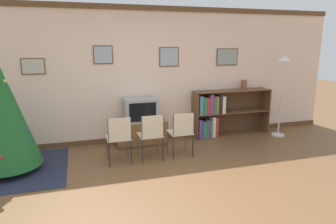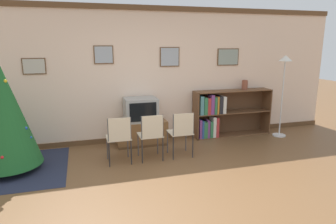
{
  "view_description": "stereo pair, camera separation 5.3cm",
  "coord_description": "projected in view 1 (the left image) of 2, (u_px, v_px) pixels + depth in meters",
  "views": [
    {
      "loc": [
        -1.16,
        -3.43,
        1.98
      ],
      "look_at": [
        0.3,
        1.36,
        0.83
      ],
      "focal_mm": 32.0,
      "sensor_mm": 36.0,
      "label": 1
    },
    {
      "loc": [
        -1.11,
        -3.44,
        1.98
      ],
      "look_at": [
        0.3,
        1.36,
        0.83
      ],
      "focal_mm": 32.0,
      "sensor_mm": 36.0,
      "label": 2
    }
  ],
  "objects": [
    {
      "name": "standing_lamp",
      "position": [
        283.0,
        75.0,
        6.3
      ],
      "size": [
        0.28,
        0.28,
        1.74
      ],
      "color": "silver",
      "rests_on": "ground_plane"
    },
    {
      "name": "folding_chair_center",
      "position": [
        151.0,
        134.0,
        5.09
      ],
      "size": [
        0.4,
        0.4,
        0.82
      ],
      "color": "beige",
      "rests_on": "ground_plane"
    },
    {
      "name": "television",
      "position": [
        140.0,
        110.0,
        5.87
      ],
      "size": [
        0.63,
        0.47,
        0.46
      ],
      "color": "#9E9E99",
      "rests_on": "tv_console"
    },
    {
      "name": "bookshelf",
      "position": [
        218.0,
        114.0,
        6.47
      ],
      "size": [
        1.73,
        0.36,
        1.0
      ],
      "color": "brown",
      "rests_on": "ground_plane"
    },
    {
      "name": "christmas_tree",
      "position": [
        3.0,
        114.0,
        4.55
      ],
      "size": [
        1.02,
        1.02,
        1.87
      ],
      "color": "maroon",
      "rests_on": "area_rug"
    },
    {
      "name": "folding_chair_right",
      "position": [
        182.0,
        131.0,
        5.25
      ],
      "size": [
        0.4,
        0.4,
        0.82
      ],
      "color": "beige",
      "rests_on": "ground_plane"
    },
    {
      "name": "vase",
      "position": [
        244.0,
        84.0,
        6.55
      ],
      "size": [
        0.13,
        0.13,
        0.21
      ],
      "color": "brown",
      "rests_on": "bookshelf"
    },
    {
      "name": "ground_plane",
      "position": [
        176.0,
        196.0,
        3.97
      ],
      "size": [
        24.0,
        24.0,
        0.0
      ],
      "primitive_type": "plane",
      "color": "brown"
    },
    {
      "name": "tv_console",
      "position": [
        141.0,
        133.0,
        5.97
      ],
      "size": [
        1.0,
        0.48,
        0.48
      ],
      "color": "brown",
      "rests_on": "ground_plane"
    },
    {
      "name": "area_rug",
      "position": [
        10.0,
        171.0,
        4.76
      ],
      "size": [
        1.74,
        1.71,
        0.01
      ],
      "color": "#23283D",
      "rests_on": "ground_plane"
    },
    {
      "name": "folding_chair_left",
      "position": [
        119.0,
        137.0,
        4.94
      ],
      "size": [
        0.4,
        0.4,
        0.82
      ],
      "color": "beige",
      "rests_on": "ground_plane"
    },
    {
      "name": "wall_back",
      "position": [
        137.0,
        75.0,
        6.02
      ],
      "size": [
        8.91,
        0.11,
        2.7
      ],
      "color": "beige",
      "rests_on": "ground_plane"
    }
  ]
}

